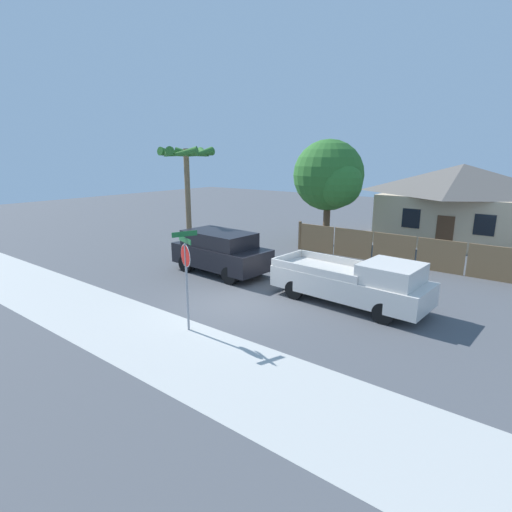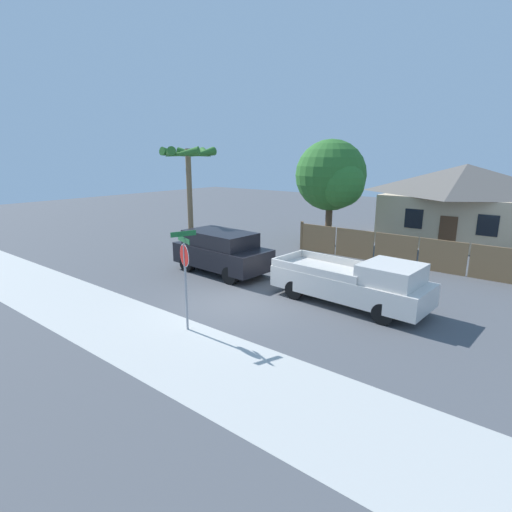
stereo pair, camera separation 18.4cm
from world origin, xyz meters
TOP-DOWN VIEW (x-y plane):
  - ground_plane at (0.00, 0.00)m, footprint 80.00×80.00m
  - sidewalk_strip at (0.00, -3.60)m, footprint 36.00×3.20m
  - wooden_fence at (3.65, 8.88)m, footprint 12.97×0.12m
  - house at (3.85, 16.12)m, footprint 8.98×6.20m
  - oak_tree at (-1.96, 10.72)m, footprint 4.25×4.04m
  - palm_tree at (-6.79, 4.17)m, footprint 2.77×2.98m
  - red_suv at (-3.03, 2.55)m, footprint 4.67×2.28m
  - orange_pickup at (3.44, 2.54)m, footprint 5.69×2.33m
  - stop_sign at (0.33, -2.54)m, footprint 0.82×0.74m

SIDE VIEW (x-z plane):
  - ground_plane at x=0.00m, z-range 0.00..0.00m
  - sidewalk_strip at x=0.00m, z-range 0.00..0.01m
  - wooden_fence at x=3.65m, z-range -0.05..1.55m
  - orange_pickup at x=3.44m, z-range -0.03..1.72m
  - red_suv at x=-3.03m, z-range 0.08..1.98m
  - stop_sign at x=0.33m, z-range 0.53..3.59m
  - house at x=3.85m, z-range 0.09..4.81m
  - oak_tree at x=-1.96m, z-range 0.94..7.06m
  - palm_tree at x=-6.79m, z-range 2.02..7.65m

